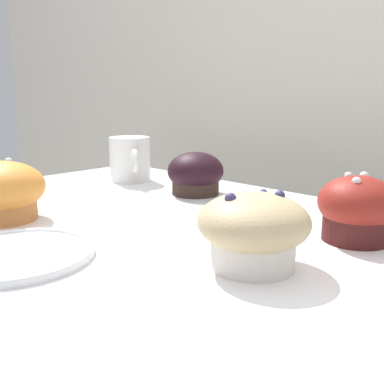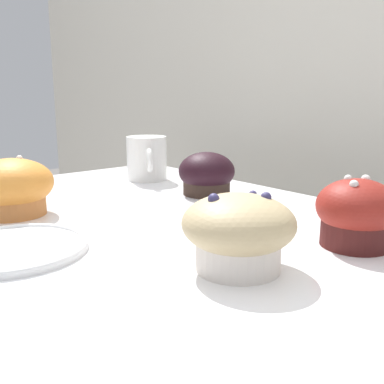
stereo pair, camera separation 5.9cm
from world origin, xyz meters
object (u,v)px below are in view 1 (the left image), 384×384
Objects in this scene: muffin_back_left at (1,192)px; muffin_front_left at (253,229)px; muffin_front_center at (357,209)px; serving_plate at (16,254)px; muffin_back_right at (196,174)px; coffee_cup at (130,158)px.

muffin_back_left is 0.37m from muffin_front_left.
muffin_front_left is at bearing -103.82° from muffin_front_center.
muffin_front_left reaches higher than serving_plate.
muffin_front_left is at bearing -36.55° from muffin_back_right.
muffin_front_center is 0.78× the size of muffin_back_left.
coffee_cup reaches higher than muffin_back_right.
muffin_front_center is 0.82× the size of coffee_cup.
muffin_front_left is at bearing 38.52° from serving_plate.
serving_plate is at bearing -77.78° from muffin_back_right.
coffee_cup is at bearing 156.14° from muffin_front_left.
muffin_front_center is 0.31m from muffin_back_right.
muffin_front_center is at bearing -9.03° from muffin_back_right.
coffee_cup is at bearing 125.58° from serving_plate.
muffin_front_center is at bearing -5.34° from coffee_cup.
muffin_back_left is (-0.39, -0.25, 0.00)m from muffin_front_center.
muffin_back_right reaches higher than serving_plate.
muffin_back_right is at bearing 170.97° from muffin_front_center.
muffin_back_left is at bearing -72.11° from coffee_cup.
coffee_cup is (-0.45, 0.20, 0.01)m from muffin_front_left.
serving_plate is at bearing -127.07° from muffin_front_center.
coffee_cup reaches higher than muffin_front_center.
coffee_cup is at bearing -178.74° from muffin_back_right.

